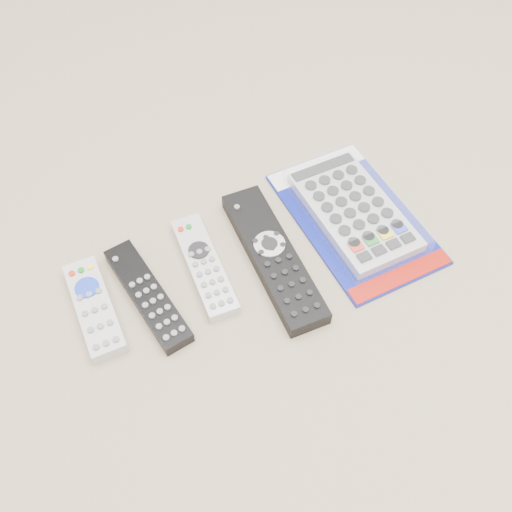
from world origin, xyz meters
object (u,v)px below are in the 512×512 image
remote_silver_dvd (204,266)px  jumbo_remote_packaged (354,210)px  remote_large_black (273,257)px  remote_small_grey (94,308)px  remote_slim_black (148,295)px

remote_silver_dvd → jumbo_remote_packaged: jumbo_remote_packaged is taller
remote_large_black → jumbo_remote_packaged: size_ratio=0.91×
remote_silver_dvd → jumbo_remote_packaged: bearing=1.7°
remote_small_grey → jumbo_remote_packaged: 0.42m
remote_slim_black → remote_large_black: 0.19m
remote_large_black → jumbo_remote_packaged: jumbo_remote_packaged is taller
remote_small_grey → remote_slim_black: (0.07, -0.02, -0.00)m
remote_small_grey → remote_silver_dvd: (0.17, -0.01, -0.00)m
remote_small_grey → remote_silver_dvd: bearing=1.0°
remote_small_grey → remote_large_black: remote_large_black is taller
remote_small_grey → remote_slim_black: size_ratio=0.84×
remote_small_grey → remote_large_black: size_ratio=0.62×
remote_large_black → remote_silver_dvd: bearing=164.8°
remote_silver_dvd → jumbo_remote_packaged: size_ratio=0.64×
remote_small_grey → remote_slim_black: bearing=-8.3°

